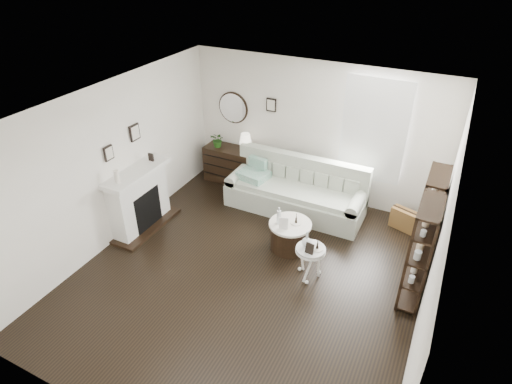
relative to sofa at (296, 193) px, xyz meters
The scene contains 18 objects.
room 1.61m from the sofa, 38.22° to the left, with size 5.50×5.50×5.50m.
fireplace 2.89m from the sofa, 141.78° to the right, with size 0.50×1.40×1.84m.
shelf_unit_far 2.49m from the sofa, 12.53° to the right, with size 0.30×0.80×1.60m.
shelf_unit_near 2.82m from the sofa, 30.95° to the right, with size 0.30×0.80×1.60m.
sofa is the anchor object (origin of this frame).
quilt 0.90m from the sofa, behind, with size 0.55×0.45×0.14m, color #23825E.
suitcase 2.06m from the sofa, ahead, with size 0.58×0.19×0.39m, color brown.
dresser 1.66m from the sofa, 166.46° to the left, with size 1.14×0.49×0.76m.
table_lamp 1.48m from the sofa, 163.11° to the left, with size 0.25×0.25×0.40m, color #F1E6CB, non-canonical shape.
potted_plant 2.02m from the sofa, 169.81° to the left, with size 0.29×0.25×0.32m, color #214F16.
drum_table 1.23m from the sofa, 73.11° to the right, with size 0.71×0.71×0.49m.
pedestal_table 1.93m from the sofa, 62.09° to the right, with size 0.46×0.46×0.55m.
eiffel_drum 1.23m from the sofa, 68.83° to the right, with size 0.10×0.10×0.17m, color black, non-canonical shape.
bottle_drum 1.30m from the sofa, 81.89° to the right, with size 0.07×0.07×0.31m, color silver.
card_frame_drum 1.41m from the sofa, 77.21° to the right, with size 0.15×0.01×0.19m, color silver.
eiffel_ped 1.97m from the sofa, 59.34° to the right, with size 0.10×0.10×0.17m, color black, non-canonical shape.
flask_ped 1.90m from the sofa, 63.96° to the right, with size 0.14×0.14×0.27m, color silver, non-canonical shape.
card_frame_ped 2.06m from the sofa, 63.17° to the right, with size 0.13×0.01×0.17m, color black.
Camera 1 is at (2.34, -4.48, 4.60)m, focal length 30.00 mm.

